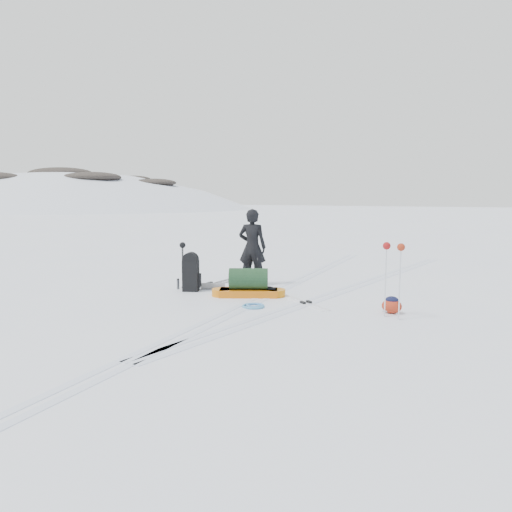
% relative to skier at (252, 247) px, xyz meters
% --- Properties ---
extents(ground, '(200.00, 200.00, 0.00)m').
position_rel_skier_xyz_m(ground, '(1.00, -1.32, -0.99)').
color(ground, white).
rests_on(ground, ground).
extents(ski_tracks, '(3.38, 17.97, 0.01)m').
position_rel_skier_xyz_m(ski_tracks, '(1.61, -0.45, -0.99)').
color(ski_tracks, silver).
rests_on(ski_tracks, ground).
extents(skier, '(0.81, 0.63, 1.99)m').
position_rel_skier_xyz_m(skier, '(0.00, 0.00, 0.00)').
color(skier, black).
rests_on(skier, ground).
extents(pulk_sled, '(1.76, 1.19, 0.66)m').
position_rel_skier_xyz_m(pulk_sled, '(0.62, -1.34, -0.74)').
color(pulk_sled, '#CE650C').
rests_on(pulk_sled, ground).
extents(expedition_rucksack, '(0.84, 0.91, 0.96)m').
position_rel_skier_xyz_m(expedition_rucksack, '(-0.88, -1.39, -0.55)').
color(expedition_rucksack, black).
rests_on(expedition_rucksack, ground).
extents(ski_poles_black, '(0.16, 0.15, 1.21)m').
position_rel_skier_xyz_m(ski_poles_black, '(-1.10, -1.53, -0.01)').
color(ski_poles_black, black).
rests_on(ski_poles_black, ground).
extents(ski_poles_silver, '(0.44, 0.27, 1.45)m').
position_rel_skier_xyz_m(ski_poles_silver, '(4.04, -1.89, 0.22)').
color(ski_poles_silver, silver).
rests_on(ski_poles_silver, ground).
extents(touring_skis_grey, '(0.33, 1.95, 0.07)m').
position_rel_skier_xyz_m(touring_skis_grey, '(-0.90, -0.51, -0.98)').
color(touring_skis_grey, gray).
rests_on(touring_skis_grey, ground).
extents(touring_skis_white, '(1.42, 1.13, 0.06)m').
position_rel_skier_xyz_m(touring_skis_white, '(2.11, -1.48, -0.98)').
color(touring_skis_white, white).
rests_on(touring_skis_white, ground).
extents(rope_coil, '(0.48, 0.48, 0.06)m').
position_rel_skier_xyz_m(rope_coil, '(1.27, -2.29, -0.97)').
color(rope_coil, '#4F98C0').
rests_on(rope_coil, ground).
extents(small_daypack, '(0.48, 0.41, 0.34)m').
position_rel_skier_xyz_m(small_daypack, '(3.95, -1.48, -0.83)').
color(small_daypack, maroon).
rests_on(small_daypack, ground).
extents(thermos_pair, '(0.26, 0.18, 0.27)m').
position_rel_skier_xyz_m(thermos_pair, '(-1.27, -1.35, -0.87)').
color(thermos_pair, '#505257').
rests_on(thermos_pair, ground).
extents(stuff_sack, '(0.41, 0.34, 0.22)m').
position_rel_skier_xyz_m(stuff_sack, '(1.03, -1.06, -0.88)').
color(stuff_sack, black).
rests_on(stuff_sack, ground).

